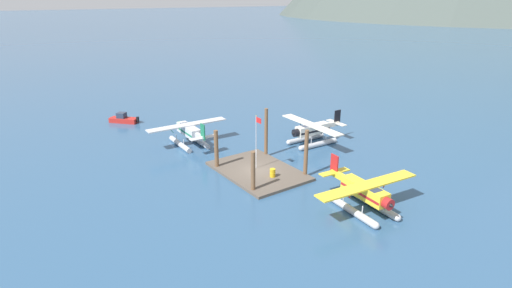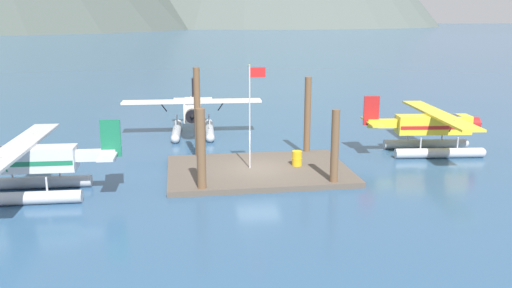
{
  "view_description": "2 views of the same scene",
  "coord_description": "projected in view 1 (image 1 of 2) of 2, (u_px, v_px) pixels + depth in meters",
  "views": [
    {
      "loc": [
        32.57,
        -23.08,
        17.87
      ],
      "look_at": [
        -2.2,
        1.28,
        2.32
      ],
      "focal_mm": 28.43,
      "sensor_mm": 36.0,
      "label": 1
    },
    {
      "loc": [
        -4.51,
        -28.8,
        8.85
      ],
      "look_at": [
        0.07,
        1.35,
        1.41
      ],
      "focal_mm": 36.84,
      "sensor_mm": 36.0,
      "label": 2
    }
  ],
  "objects": [
    {
      "name": "dock_platform",
      "position": [
        258.0,
        171.0,
        43.58
      ],
      "size": [
        10.38,
        7.18,
        0.3
      ],
      "primitive_type": "cube",
      "color": "brown",
      "rests_on": "ground"
    },
    {
      "name": "piling_near_left",
      "position": [
        216.0,
        150.0,
        43.81
      ],
      "size": [
        0.46,
        0.46,
        4.41
      ],
      "primitive_type": "cylinder",
      "color": "brown",
      "rests_on": "ground"
    },
    {
      "name": "piling_far_right",
      "position": [
        306.0,
        154.0,
        41.74
      ],
      "size": [
        0.42,
        0.42,
        5.13
      ],
      "primitive_type": "cylinder",
      "color": "brown",
      "rests_on": "ground"
    },
    {
      "name": "fuel_drum",
      "position": [
        273.0,
        173.0,
        41.69
      ],
      "size": [
        0.62,
        0.62,
        0.88
      ],
      "color": "gold",
      "rests_on": "dock_platform"
    },
    {
      "name": "ground_plane",
      "position": [
        258.0,
        172.0,
        43.63
      ],
      "size": [
        1200.0,
        1200.0,
        0.0
      ],
      "primitive_type": "plane",
      "color": "#2D5175"
    },
    {
      "name": "flagpole",
      "position": [
        257.0,
        136.0,
        42.58
      ],
      "size": [
        0.95,
        0.1,
        5.96
      ],
      "color": "silver",
      "rests_on": "dock_platform"
    },
    {
      "name": "seaplane_silver_port_aft",
      "position": [
        189.0,
        133.0,
        51.17
      ],
      "size": [
        7.98,
        10.44,
        3.84
      ],
      "color": "#B7BABF",
      "rests_on": "ground"
    },
    {
      "name": "piling_near_right",
      "position": [
        253.0,
        172.0,
        38.5
      ],
      "size": [
        0.42,
        0.42,
        4.18
      ],
      "primitive_type": "cylinder",
      "color": "brown",
      "rests_on": "ground"
    },
    {
      "name": "boat_red_open_sw",
      "position": [
        123.0,
        119.0,
        60.71
      ],
      "size": [
        4.12,
        3.93,
        1.5
      ],
      "color": "#B2231E",
      "rests_on": "ground"
    },
    {
      "name": "seaplane_yellow_stbd_fwd",
      "position": [
        364.0,
        195.0,
        35.31
      ],
      "size": [
        7.96,
        10.49,
        3.84
      ],
      "color": "#B7BABF",
      "rests_on": "ground"
    },
    {
      "name": "piling_far_left",
      "position": [
        266.0,
        133.0,
        47.04
      ],
      "size": [
        0.4,
        0.4,
        5.83
      ],
      "primitive_type": "cylinder",
      "color": "brown",
      "rests_on": "ground"
    },
    {
      "name": "seaplane_cream_bow_left",
      "position": [
        312.0,
        132.0,
        51.54
      ],
      "size": [
        10.45,
        7.98,
        3.84
      ],
      "color": "#B7BABF",
      "rests_on": "ground"
    }
  ]
}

